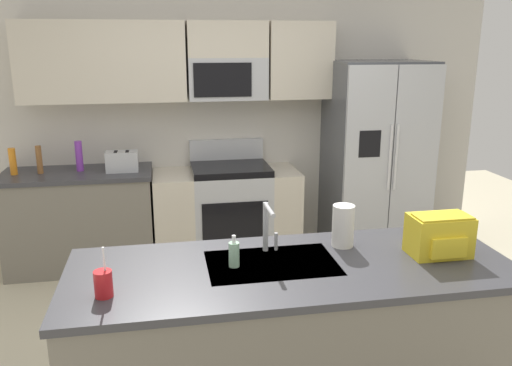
{
  "coord_description": "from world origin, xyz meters",
  "views": [
    {
      "loc": [
        -0.65,
        -2.93,
        2.03
      ],
      "look_at": [
        -0.0,
        0.6,
        1.05
      ],
      "focal_mm": 36.71,
      "sensor_mm": 36.0,
      "label": 1
    }
  ],
  "objects_px": {
    "range_oven": "(227,212)",
    "paper_towel_roll": "(343,226)",
    "toaster": "(122,161)",
    "pepper_mill": "(39,160)",
    "sink_faucet": "(268,224)",
    "drink_cup_red": "(103,283)",
    "soap_dispenser": "(234,254)",
    "backpack": "(440,235)",
    "bottle_orange": "(13,162)",
    "refrigerator": "(376,158)",
    "bottle_purple": "(79,156)"
  },
  "relations": [
    {
      "from": "bottle_orange",
      "to": "drink_cup_red",
      "type": "bearing_deg",
      "value": -68.16
    },
    {
      "from": "toaster",
      "to": "pepper_mill",
      "type": "height_order",
      "value": "pepper_mill"
    },
    {
      "from": "backpack",
      "to": "range_oven",
      "type": "bearing_deg",
      "value": 110.74
    },
    {
      "from": "range_oven",
      "to": "sink_faucet",
      "type": "relative_size",
      "value": 4.82
    },
    {
      "from": "range_oven",
      "to": "bottle_purple",
      "type": "distance_m",
      "value": 1.44
    },
    {
      "from": "bottle_orange",
      "to": "soap_dispenser",
      "type": "height_order",
      "value": "bottle_orange"
    },
    {
      "from": "toaster",
      "to": "backpack",
      "type": "relative_size",
      "value": 0.87
    },
    {
      "from": "bottle_purple",
      "to": "soap_dispenser",
      "type": "xyz_separation_m",
      "value": [
        1.07,
        -2.29,
        -0.07
      ]
    },
    {
      "from": "range_oven",
      "to": "pepper_mill",
      "type": "height_order",
      "value": "pepper_mill"
    },
    {
      "from": "refrigerator",
      "to": "toaster",
      "type": "relative_size",
      "value": 6.61
    },
    {
      "from": "toaster",
      "to": "paper_towel_roll",
      "type": "relative_size",
      "value": 1.17
    },
    {
      "from": "refrigerator",
      "to": "backpack",
      "type": "height_order",
      "value": "refrigerator"
    },
    {
      "from": "refrigerator",
      "to": "pepper_mill",
      "type": "height_order",
      "value": "refrigerator"
    },
    {
      "from": "soap_dispenser",
      "to": "paper_towel_roll",
      "type": "distance_m",
      "value": 0.67
    },
    {
      "from": "sink_faucet",
      "to": "backpack",
      "type": "xyz_separation_m",
      "value": [
        0.91,
        -0.2,
        -0.05
      ]
    },
    {
      "from": "pepper_mill",
      "to": "range_oven",
      "type": "bearing_deg",
      "value": 0.09
    },
    {
      "from": "range_oven",
      "to": "backpack",
      "type": "distance_m",
      "value": 2.53
    },
    {
      "from": "range_oven",
      "to": "bottle_purple",
      "type": "xyz_separation_m",
      "value": [
        -1.31,
        0.03,
        0.59
      ]
    },
    {
      "from": "refrigerator",
      "to": "soap_dispenser",
      "type": "distance_m",
      "value": 2.76
    },
    {
      "from": "toaster",
      "to": "paper_towel_roll",
      "type": "distance_m",
      "value": 2.44
    },
    {
      "from": "soap_dispenser",
      "to": "backpack",
      "type": "height_order",
      "value": "backpack"
    },
    {
      "from": "sink_faucet",
      "to": "drink_cup_red",
      "type": "relative_size",
      "value": 1.15
    },
    {
      "from": "pepper_mill",
      "to": "paper_towel_roll",
      "type": "distance_m",
      "value": 2.92
    },
    {
      "from": "range_oven",
      "to": "bottle_orange",
      "type": "height_order",
      "value": "bottle_orange"
    },
    {
      "from": "bottle_purple",
      "to": "drink_cup_red",
      "type": "height_order",
      "value": "bottle_purple"
    },
    {
      "from": "toaster",
      "to": "drink_cup_red",
      "type": "distance_m",
      "value": 2.42
    },
    {
      "from": "bottle_purple",
      "to": "sink_faucet",
      "type": "height_order",
      "value": "sink_faucet"
    },
    {
      "from": "toaster",
      "to": "drink_cup_red",
      "type": "height_order",
      "value": "drink_cup_red"
    },
    {
      "from": "toaster",
      "to": "bottle_orange",
      "type": "distance_m",
      "value": 0.93
    },
    {
      "from": "paper_towel_roll",
      "to": "backpack",
      "type": "bearing_deg",
      "value": -24.99
    },
    {
      "from": "pepper_mill",
      "to": "paper_towel_roll",
      "type": "height_order",
      "value": "pepper_mill"
    },
    {
      "from": "bottle_orange",
      "to": "drink_cup_red",
      "type": "relative_size",
      "value": 0.95
    },
    {
      "from": "range_oven",
      "to": "paper_towel_roll",
      "type": "relative_size",
      "value": 5.67
    },
    {
      "from": "refrigerator",
      "to": "sink_faucet",
      "type": "relative_size",
      "value": 6.56
    },
    {
      "from": "range_oven",
      "to": "soap_dispenser",
      "type": "distance_m",
      "value": 2.33
    },
    {
      "from": "range_oven",
      "to": "drink_cup_red",
      "type": "distance_m",
      "value": 2.68
    },
    {
      "from": "refrigerator",
      "to": "bottle_purple",
      "type": "distance_m",
      "value": 2.77
    },
    {
      "from": "pepper_mill",
      "to": "drink_cup_red",
      "type": "bearing_deg",
      "value": -72.66
    },
    {
      "from": "backpack",
      "to": "soap_dispenser",
      "type": "bearing_deg",
      "value": 177.43
    },
    {
      "from": "toaster",
      "to": "pepper_mill",
      "type": "distance_m",
      "value": 0.71
    },
    {
      "from": "drink_cup_red",
      "to": "sink_faucet",
      "type": "bearing_deg",
      "value": 23.79
    },
    {
      "from": "range_oven",
      "to": "paper_towel_roll",
      "type": "height_order",
      "value": "paper_towel_roll"
    },
    {
      "from": "bottle_purple",
      "to": "drink_cup_red",
      "type": "bearing_deg",
      "value": -80.03
    },
    {
      "from": "range_oven",
      "to": "pepper_mill",
      "type": "xyz_separation_m",
      "value": [
        -1.65,
        -0.0,
        0.58
      ]
    },
    {
      "from": "toaster",
      "to": "drink_cup_red",
      "type": "bearing_deg",
      "value": -88.45
    },
    {
      "from": "drink_cup_red",
      "to": "paper_towel_roll",
      "type": "height_order",
      "value": "drink_cup_red"
    },
    {
      "from": "pepper_mill",
      "to": "drink_cup_red",
      "type": "xyz_separation_m",
      "value": [
        0.77,
        -2.47,
        -0.06
      ]
    },
    {
      "from": "range_oven",
      "to": "sink_faucet",
      "type": "xyz_separation_m",
      "value": [
        -0.04,
        -2.11,
        0.62
      ]
    },
    {
      "from": "pepper_mill",
      "to": "soap_dispenser",
      "type": "height_order",
      "value": "pepper_mill"
    },
    {
      "from": "range_oven",
      "to": "soap_dispenser",
      "type": "relative_size",
      "value": 8.0
    }
  ]
}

